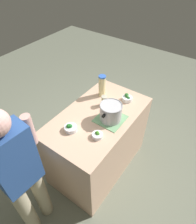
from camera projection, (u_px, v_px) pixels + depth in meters
The scene contains 10 objects.
ground_plane at pixel (98, 163), 2.88m from camera, with size 8.00×8.00×0.00m, color slate.
counter_slab at pixel (98, 142), 2.56m from camera, with size 1.28×0.75×0.94m, color #CEA689.
dish_cloth at pixel (110, 119), 2.20m from camera, with size 0.30×0.30×0.01m, color #72A573.
cooking_pot at pixel (111, 112), 2.13m from camera, with size 0.31×0.24×0.19m.
lemonade_pitcher at pixel (102, 86), 2.43m from camera, with size 0.09×0.09×0.28m.
mason_jar at pixel (104, 101), 2.33m from camera, with size 0.07×0.07×0.13m.
broccoli_bowl_front at pixel (70, 128), 2.06m from camera, with size 0.13×0.13×0.08m.
broccoli_bowl_center at pixel (127, 98), 2.42m from camera, with size 0.13×0.13×0.09m.
broccoli_bowl_back at pixel (97, 135), 1.99m from camera, with size 0.11×0.11×0.07m.
person_cook at pixel (21, 176), 1.71m from camera, with size 0.50×0.22×1.66m.
Camera 1 is at (1.33, 0.95, 2.48)m, focal length 32.03 mm.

